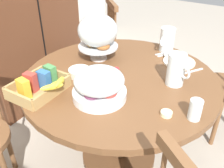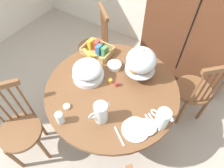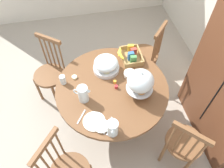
# 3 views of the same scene
# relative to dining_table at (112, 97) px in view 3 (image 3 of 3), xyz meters

# --- Properties ---
(ground_plane) EXTENTS (10.00, 10.00, 0.00)m
(ground_plane) POSITION_rel_dining_table_xyz_m (-0.07, -0.19, -0.53)
(ground_plane) COLOR #A89E8E
(dining_table) EXTENTS (1.24, 1.24, 0.74)m
(dining_table) POSITION_rel_dining_table_xyz_m (0.00, 0.00, 0.00)
(dining_table) COLOR brown
(dining_table) RESTS_ON ground_plane
(windsor_chair_near_window) EXTENTS (0.47, 0.47, 0.97)m
(windsor_chair_near_window) POSITION_rel_dining_table_xyz_m (-0.67, 0.63, -0.08)
(windsor_chair_near_window) COLOR brown
(windsor_chair_near_window) RESTS_ON ground_plane
(windsor_chair_by_cabinet) EXTENTS (0.47, 0.47, 0.97)m
(windsor_chair_by_cabinet) POSITION_rel_dining_table_xyz_m (-0.58, -0.71, -0.08)
(windsor_chair_by_cabinet) COLOR brown
(windsor_chair_by_cabinet) RESTS_ON ground_plane
(windsor_chair_far_side) EXTENTS (0.47, 0.47, 0.97)m
(windsor_chair_far_side) POSITION_rel_dining_table_xyz_m (0.67, 0.63, -0.08)
(windsor_chair_far_side) COLOR brown
(windsor_chair_far_side) RESTS_ON ground_plane
(pastry_stand_with_dome) EXTENTS (0.28, 0.28, 0.34)m
(pastry_stand_with_dome) POSITION_rel_dining_table_xyz_m (0.14, 0.26, 0.40)
(pastry_stand_with_dome) COLOR silver
(pastry_stand_with_dome) RESTS_ON dining_table
(fruit_platter_covered) EXTENTS (0.30, 0.30, 0.18)m
(fruit_platter_covered) POSITION_rel_dining_table_xyz_m (-0.26, -0.02, 0.29)
(fruit_platter_covered) COLOR silver
(fruit_platter_covered) RESTS_ON dining_table
(orange_juice_pitcher) EXTENTS (0.11, 0.18, 0.20)m
(orange_juice_pitcher) POSITION_rel_dining_table_xyz_m (0.10, -0.32, 0.29)
(orange_juice_pitcher) COLOR silver
(orange_juice_pitcher) RESTS_ON dining_table
(milk_pitcher) EXTENTS (0.19, 0.11, 0.18)m
(milk_pitcher) POSITION_rel_dining_table_xyz_m (0.53, -0.10, 0.29)
(milk_pitcher) COLOR silver
(milk_pitcher) RESTS_ON dining_table
(cereal_basket) EXTENTS (0.32, 0.30, 0.12)m
(cereal_basket) POSITION_rel_dining_table_xyz_m (-0.38, 0.30, 0.25)
(cereal_basket) COLOR tan
(cereal_basket) RESTS_ON dining_table
(china_plate_large) EXTENTS (0.22, 0.22, 0.01)m
(china_plate_large) POSITION_rel_dining_table_xyz_m (0.38, -0.26, 0.21)
(china_plate_large) COLOR white
(china_plate_large) RESTS_ON dining_table
(china_plate_small) EXTENTS (0.15, 0.15, 0.01)m
(china_plate_small) POSITION_rel_dining_table_xyz_m (0.45, -0.20, 0.22)
(china_plate_small) COLOR white
(china_plate_small) RESTS_ON china_plate_large
(cereal_bowl) EXTENTS (0.14, 0.14, 0.04)m
(cereal_bowl) POSITION_rel_dining_table_xyz_m (-0.12, 0.23, 0.23)
(cereal_bowl) COLOR white
(cereal_bowl) RESTS_ON dining_table
(drinking_glass) EXTENTS (0.06, 0.06, 0.11)m
(drinking_glass) POSITION_rel_dining_table_xyz_m (-0.16, -0.51, 0.26)
(drinking_glass) COLOR silver
(drinking_glass) RESTS_ON dining_table
(butter_dish) EXTENTS (0.06, 0.06, 0.02)m
(butter_dish) POSITION_rel_dining_table_xyz_m (-0.21, -0.39, 0.22)
(butter_dish) COLOR beige
(butter_dish) RESTS_ON dining_table
(jam_jar_strawberry) EXTENTS (0.04, 0.04, 0.04)m
(jam_jar_strawberry) POSITION_rel_dining_table_xyz_m (0.02, 0.04, 0.23)
(jam_jar_strawberry) COLOR #B7282D
(jam_jar_strawberry) RESTS_ON dining_table
(jam_jar_apricot) EXTENTS (0.04, 0.04, 0.04)m
(jam_jar_apricot) POSITION_rel_dining_table_xyz_m (-0.05, 0.04, 0.23)
(jam_jar_apricot) COLOR orange
(jam_jar_apricot) RESTS_ON dining_table
(table_knife) EXTENTS (0.15, 0.11, 0.01)m
(table_knife) POSITION_rel_dining_table_xyz_m (0.46, -0.14, 0.21)
(table_knife) COLOR silver
(table_knife) RESTS_ON dining_table
(dinner_fork) EXTENTS (0.15, 0.11, 0.01)m
(dinner_fork) POSITION_rel_dining_table_xyz_m (0.48, -0.11, 0.21)
(dinner_fork) COLOR silver
(dinner_fork) RESTS_ON dining_table
(soup_spoon) EXTENTS (0.15, 0.11, 0.01)m
(soup_spoon) POSITION_rel_dining_table_xyz_m (0.30, -0.37, 0.21)
(soup_spoon) COLOR silver
(soup_spoon) RESTS_ON dining_table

